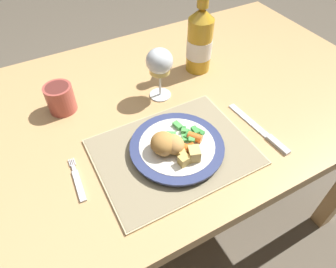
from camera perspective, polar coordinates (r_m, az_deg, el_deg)
The scene contains 13 objects.
ground_plane at distance 1.48m, azimuth -1.41°, elevation -16.37°, with size 6.00×6.00×0.00m, color brown.
dining_table at distance 0.94m, azimuth -2.13°, elevation 1.78°, with size 1.45×0.81×0.74m.
placemat at distance 0.75m, azimuth 1.10°, elevation -3.40°, with size 0.38×0.29×0.01m.
dinner_plate at distance 0.74m, azimuth 1.71°, elevation -2.52°, with size 0.23×0.23×0.02m.
breaded_croquettes at distance 0.70m, azimuth -0.40°, elevation -1.94°, with size 0.08×0.08×0.05m.
green_beans_pile at distance 0.75m, azimuth 3.48°, elevation 0.24°, with size 0.09×0.09×0.02m.
glazed_carrots at distance 0.72m, azimuth 4.50°, elevation -2.04°, with size 0.07×0.07×0.02m.
fork at distance 0.72m, azimuth -16.77°, elevation -8.78°, with size 0.02×0.13×0.01m.
table_knife at distance 0.83m, azimuth 17.60°, elevation 0.38°, with size 0.03×0.22×0.01m.
wine_glass at distance 0.84m, azimuth -1.62°, elevation 13.26°, with size 0.08×0.08×0.16m.
bottle at distance 0.97m, azimuth 6.06°, elevation 17.34°, with size 0.08×0.08×0.26m.
roast_potatoes at distance 0.69m, azimuth 4.02°, elevation -4.06°, with size 0.06×0.05×0.03m.
drinking_cup at distance 0.89m, azimuth -19.84°, elevation 6.50°, with size 0.08×0.08×0.08m.
Camera 1 is at (-0.29, -0.60, 1.32)m, focal length 32.00 mm.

